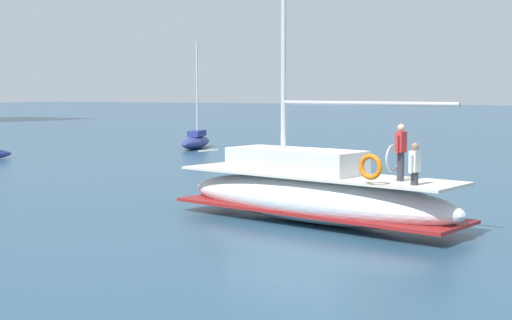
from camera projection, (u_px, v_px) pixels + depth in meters
name	position (u px, v px, depth m)	size (l,w,h in m)	color
ground_plane	(334.00, 215.00, 23.46)	(400.00, 400.00, 0.00)	#284C66
main_sailboat	(312.00, 192.00, 22.09)	(4.34, 9.89, 13.64)	silver
moored_catamaran	(196.00, 140.00, 50.82)	(5.32, 2.57, 7.36)	navy
mooring_buoy	(322.00, 185.00, 29.39)	(0.68, 0.68, 0.94)	silver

